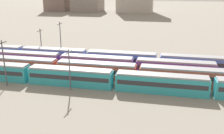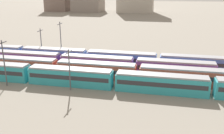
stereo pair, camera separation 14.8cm
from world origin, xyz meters
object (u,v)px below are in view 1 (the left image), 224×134
(train_track_3, at_px, (121,59))
(catenary_pole_0, at_px, (4,61))
(train_track_2, at_px, (97,63))
(catenary_pole_2, at_px, (69,68))
(train_track_0, at_px, (212,87))
(train_track_1, at_px, (182,76))
(catenary_pole_3, at_px, (41,41))
(catenary_pole_1, at_px, (61,39))

(train_track_3, distance_m, catenary_pole_0, 28.59)
(train_track_2, xyz_separation_m, catenary_pole_2, (-1.86, -13.20, 2.89))
(train_track_0, relative_size, train_track_2, 2.02)
(train_track_0, distance_m, catenary_pole_0, 41.68)
(catenary_pole_0, distance_m, catenary_pole_2, 14.06)
(train_track_2, bearing_deg, catenary_pole_2, -98.03)
(train_track_1, distance_m, catenary_pole_3, 41.41)
(train_track_2, xyz_separation_m, catenary_pole_0, (-15.90, -13.64, 3.54))
(catenary_pole_0, bearing_deg, catenary_pole_3, 97.48)
(train_track_0, distance_m, train_track_1, 7.38)
(catenary_pole_3, bearing_deg, catenary_pole_2, -51.79)
(train_track_1, relative_size, catenary_pole_1, 8.79)
(train_track_3, bearing_deg, catenary_pole_0, -138.39)
(catenary_pole_1, bearing_deg, catenary_pole_2, -63.24)
(train_track_0, relative_size, catenary_pole_1, 10.56)
(train_track_1, relative_size, train_track_2, 1.68)
(train_track_0, height_order, train_track_3, same)
(catenary_pole_2, bearing_deg, catenary_pole_3, 128.21)
(train_track_0, xyz_separation_m, catenary_pole_1, (-38.12, 18.52, 3.98))
(catenary_pole_3, bearing_deg, train_track_3, -7.30)
(catenary_pole_1, relative_size, catenary_pole_3, 1.25)
(catenary_pole_1, xyz_separation_m, catenary_pole_2, (10.75, -21.33, -1.09))
(catenary_pole_3, bearing_deg, train_track_0, -22.88)
(train_track_0, distance_m, train_track_3, 25.51)
(catenary_pole_1, bearing_deg, train_track_1, -22.06)
(train_track_1, height_order, catenary_pole_0, catenary_pole_0)
(train_track_0, height_order, train_track_2, same)
(catenary_pole_1, distance_m, catenary_pole_3, 6.26)
(train_track_2, relative_size, catenary_pole_1, 5.24)
(train_track_1, bearing_deg, train_track_2, 165.61)
(train_track_3, distance_m, catenary_pole_2, 19.96)
(catenary_pole_0, distance_m, catenary_pole_1, 22.02)
(train_track_2, distance_m, catenary_pole_0, 21.25)
(train_track_2, bearing_deg, catenary_pole_3, 156.19)
(train_track_1, height_order, catenary_pole_3, catenary_pole_3)
(train_track_3, bearing_deg, train_track_2, -135.65)
(train_track_0, xyz_separation_m, train_track_3, (-20.19, 15.60, 0.00))
(train_track_0, distance_m, catenary_pole_1, 42.57)
(catenary_pole_0, bearing_deg, catenary_pole_2, 1.79)
(catenary_pole_1, height_order, catenary_pole_3, catenary_pole_1)
(catenary_pole_2, bearing_deg, train_track_1, 19.88)
(train_track_1, distance_m, train_track_3, 18.21)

